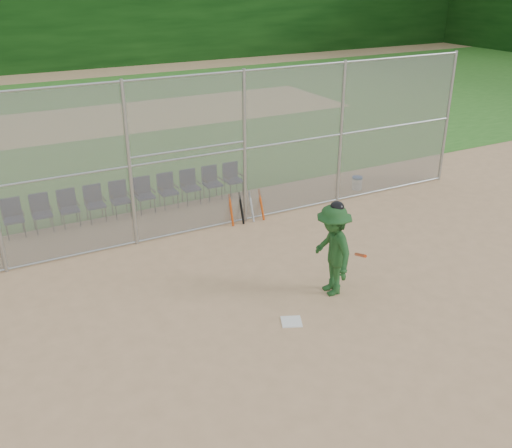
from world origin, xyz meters
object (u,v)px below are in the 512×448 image
chair_0 (14,219)px  batter_at_plate (333,250)px  home_plate (291,322)px  water_cooler (357,183)px

chair_0 → batter_at_plate: bearing=-47.7°
home_plate → batter_at_plate: 1.73m
batter_at_plate → water_cooler: batter_at_plate is taller
batter_at_plate → chair_0: bearing=132.3°
batter_at_plate → water_cooler: (4.22, 4.65, -0.78)m
water_cooler → chair_0: chair_0 is taller
home_plate → chair_0: chair_0 is taller
home_plate → chair_0: (-4.15, 6.58, 0.47)m
home_plate → batter_at_plate: bearing=24.1°
home_plate → chair_0: size_ratio=0.40×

